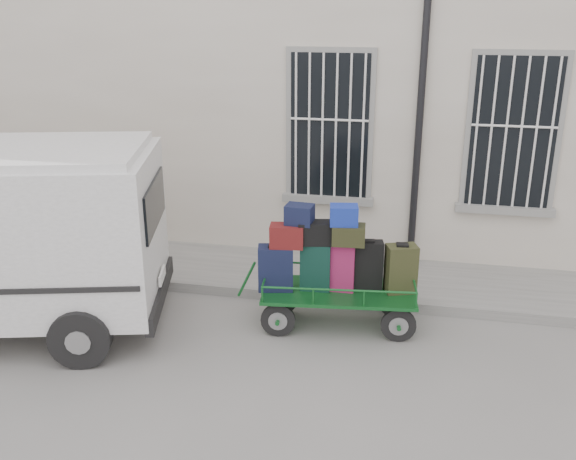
# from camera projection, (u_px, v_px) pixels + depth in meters

# --- Properties ---
(ground) EXTENTS (80.00, 80.00, 0.00)m
(ground) POSITION_uv_depth(u_px,v_px,m) (324.00, 356.00, 7.79)
(ground) COLOR slate
(ground) RESTS_ON ground
(building) EXTENTS (24.00, 5.15, 6.00)m
(building) POSITION_uv_depth(u_px,v_px,m) (371.00, 62.00, 11.86)
(building) COLOR #BEB3A2
(building) RESTS_ON ground
(sidewalk) EXTENTS (24.00, 1.70, 0.15)m
(sidewalk) POSITION_uv_depth(u_px,v_px,m) (345.00, 278.00, 9.80)
(sidewalk) COLOR slate
(sidewalk) RESTS_ON ground
(luggage_cart) EXTENTS (2.36, 1.11, 1.67)m
(luggage_cart) POSITION_uv_depth(u_px,v_px,m) (333.00, 267.00, 8.25)
(luggage_cart) COLOR black
(luggage_cart) RESTS_ON ground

